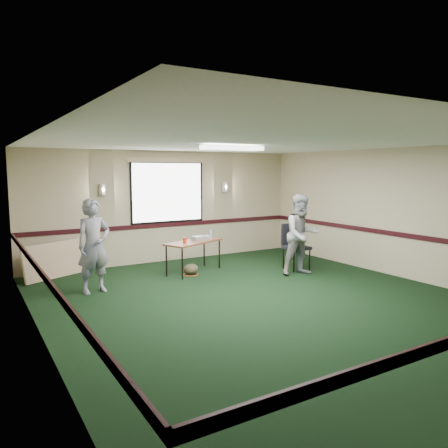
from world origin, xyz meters
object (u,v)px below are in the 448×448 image
person_left (94,246)px  person_right (302,235)px  folding_table (194,243)px  projector (199,238)px  conference_chair (294,242)px

person_left → person_right: 4.27m
person_right → folding_table: bearing=152.8°
projector → person_right: (1.74, -1.40, 0.13)m
conference_chair → person_right: size_ratio=0.59×
person_right → conference_chair: bearing=74.3°
folding_table → projector: (0.15, 0.03, 0.10)m
conference_chair → person_right: 0.65m
folding_table → person_left: size_ratio=0.87×
folding_table → person_right: (1.89, -1.37, 0.22)m
folding_table → person_left: 2.35m
conference_chair → folding_table: bearing=164.3°
conference_chair → person_left: size_ratio=0.59×
folding_table → person_right: bearing=-59.2°
projector → conference_chair: size_ratio=0.27×
projector → person_left: size_ratio=0.16×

